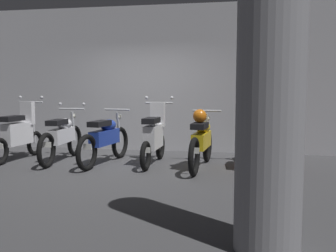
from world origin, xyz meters
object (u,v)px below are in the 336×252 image
motorbike_slot_4 (202,140)px  motorbike_slot_5 (254,141)px  motorbike_slot_1 (62,137)px  motorbike_slot_2 (105,138)px  motorbike_slot_0 (19,134)px  support_pillar (271,64)px  motorbike_slot_3 (154,137)px

motorbike_slot_4 → motorbike_slot_5: 0.94m
motorbike_slot_1 → motorbike_slot_2: bearing=-6.0°
motorbike_slot_0 → motorbike_slot_1: (0.92, 0.02, -0.04)m
motorbike_slot_0 → motorbike_slot_5: (4.64, -0.01, -0.04)m
motorbike_slot_0 → motorbike_slot_4: motorbike_slot_0 is taller
motorbike_slot_0 → support_pillar: size_ratio=0.51×
motorbike_slot_3 → motorbike_slot_4: motorbike_slot_3 is taller
motorbike_slot_3 → support_pillar: support_pillar is taller
motorbike_slot_0 → motorbike_slot_5: 4.64m
motorbike_slot_0 → motorbike_slot_2: 1.86m
motorbike_slot_2 → support_pillar: 4.60m
support_pillar → motorbike_slot_2: bearing=128.4°
motorbike_slot_3 → motorbike_slot_2: bearing=-171.7°
motorbike_slot_1 → motorbike_slot_5: (3.71, -0.03, 0.00)m
motorbike_slot_2 → motorbike_slot_5: 2.78m
motorbike_slot_1 → support_pillar: bearing=-44.2°
motorbike_slot_1 → motorbike_slot_4: motorbike_slot_1 is taller
motorbike_slot_5 → support_pillar: bearing=-90.3°
motorbike_slot_0 → motorbike_slot_2: bearing=-2.5°
motorbike_slot_4 → support_pillar: support_pillar is taller
motorbike_slot_1 → motorbike_slot_5: 3.71m
motorbike_slot_3 → motorbike_slot_4: size_ratio=0.86×
motorbike_slot_2 → motorbike_slot_4: 1.86m
support_pillar → motorbike_slot_1: bearing=135.8°
motorbike_slot_0 → motorbike_slot_4: bearing=-2.7°
motorbike_slot_3 → motorbike_slot_4: (0.93, -0.22, -0.00)m
motorbike_slot_2 → motorbike_slot_3: (0.93, 0.14, 0.04)m
motorbike_slot_1 → motorbike_slot_3: (1.86, 0.04, 0.04)m
motorbike_slot_0 → motorbike_slot_1: motorbike_slot_0 is taller
motorbike_slot_4 → motorbike_slot_3: bearing=166.4°
motorbike_slot_2 → motorbike_slot_3: motorbike_slot_3 is taller
motorbike_slot_2 → motorbike_slot_1: bearing=174.0°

